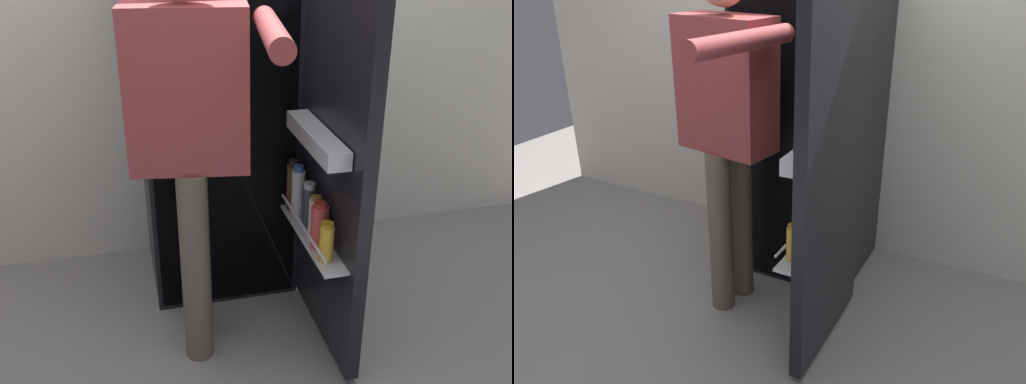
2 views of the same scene
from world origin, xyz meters
TOP-DOWN VIEW (x-y plane):
  - ground_plane at (0.00, 0.00)m, footprint 6.73×6.73m
  - kitchen_wall at (0.00, 0.90)m, footprint 4.40×0.10m
  - refrigerator at (0.03, 0.49)m, footprint 0.75×1.28m
  - person at (-0.18, -0.02)m, footprint 0.57×0.82m

SIDE VIEW (x-z plane):
  - ground_plane at x=0.00m, z-range 0.00..0.00m
  - refrigerator at x=0.03m, z-range 0.00..1.70m
  - person at x=-0.18m, z-range 0.18..1.91m
  - kitchen_wall at x=0.00m, z-range 0.00..2.43m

